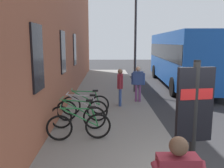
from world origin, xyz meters
name	(u,v)px	position (x,y,z in m)	size (l,w,h in m)	color
ground	(174,109)	(6.00, -1.00, 0.00)	(60.00, 60.00, 0.00)	#2D2D30
sidewalk_pavement	(108,97)	(8.00, 1.75, 0.06)	(24.00, 3.50, 0.12)	gray
station_facade	(67,7)	(8.99, 3.80, 4.55)	(22.00, 0.65, 9.11)	#9E563D
bicycle_leaning_wall	(79,126)	(2.53, 2.58, 0.51)	(0.48, 1.76, 0.97)	black
bicycle_nearest_sign	(78,117)	(3.39, 2.72, 0.51)	(0.48, 1.77, 0.97)	black
bicycle_beside_lamp	(82,110)	(4.15, 2.66, 0.51)	(0.48, 1.77, 0.97)	black
bicycle_mid_rack	(85,104)	(4.88, 2.61, 0.51)	(0.48, 1.77, 0.97)	black
transit_info_sign	(194,115)	(-0.47, 0.55, 1.72)	(0.16, 0.56, 2.40)	black
city_bus	(182,56)	(11.77, -3.00, 1.92)	(10.61, 3.07, 3.35)	#1951B2
pedestrian_crossing_street	(138,80)	(6.90, 0.41, 1.09)	(0.31, 0.60, 1.59)	#723F72
pedestrian_near_bus	(120,83)	(6.15, 1.26, 1.08)	(0.60, 0.27, 1.57)	#334C8C
street_lamp	(136,30)	(9.14, 0.30, 3.43)	(0.28, 0.28, 5.64)	#333338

